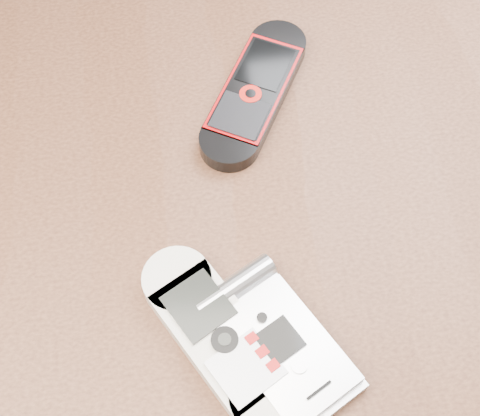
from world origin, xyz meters
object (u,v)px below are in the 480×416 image
table (234,272)px  nokia_black_red (255,91)px  nokia_white (220,337)px  motorola_razr (282,348)px

table → nokia_black_red: size_ratio=7.71×
nokia_white → motorola_razr: size_ratio=1.27×
table → nokia_white: nokia_white is taller
nokia_black_red → motorola_razr: (-0.01, -0.22, 0.00)m
table → nokia_black_red: 0.16m
table → motorola_razr: (0.02, -0.11, 0.11)m
nokia_white → nokia_black_red: (0.05, 0.20, -0.00)m
nokia_white → nokia_black_red: size_ratio=0.96×
table → nokia_black_red: (0.03, 0.11, 0.11)m
nokia_black_red → table: bearing=-76.6°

